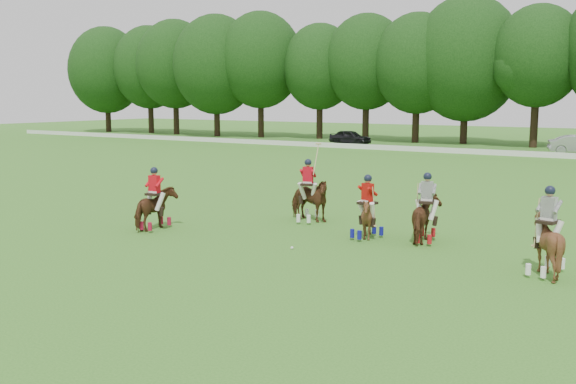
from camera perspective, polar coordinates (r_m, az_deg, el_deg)
The scene contains 10 objects.
ground at distance 19.09m, azimuth -9.15°, elevation -5.51°, with size 180.00×180.00×0.00m, color #346F1F.
tree_line at distance 63.18m, azimuth 21.61°, elevation 11.16°, with size 117.98×14.32×14.75m.
boundary_rail at distance 53.48m, azimuth 18.84°, elevation 3.30°, with size 120.00×0.10×0.44m, color white.
car_left at distance 63.20m, azimuth 5.55°, elevation 4.87°, with size 1.68×4.17×1.42m, color black.
polo_red_a at distance 22.67m, azimuth -11.73°, elevation -1.37°, with size 1.10×1.79×2.18m.
polo_red_b at distance 23.66m, azimuth 1.78°, elevation -0.65°, with size 1.91×1.75×2.86m.
polo_red_c at distance 20.91m, azimuth 7.05°, elevation -2.18°, with size 1.46×1.54×2.10m.
polo_stripe_a at distance 20.73m, azimuth 12.19°, elevation -2.24°, with size 1.21×1.92×2.22m.
polo_stripe_b at distance 17.86m, azimuth 22.03°, elevation -4.23°, with size 1.59×1.72×2.33m.
polo_ball at distance 19.47m, azimuth 0.36°, elevation -4.99°, with size 0.09×0.09×0.09m, color white.
Camera 1 is at (12.32, -13.86, 4.55)m, focal length 40.00 mm.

